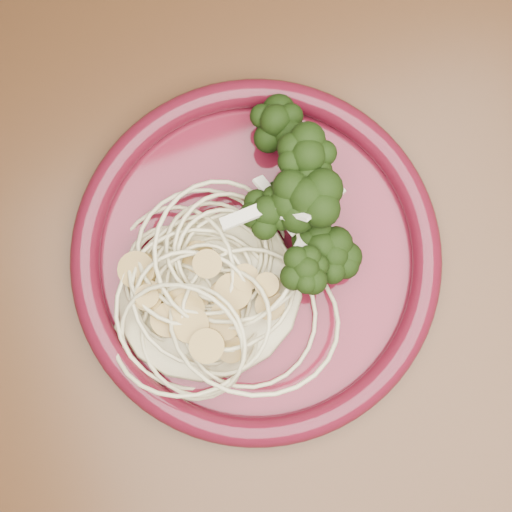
% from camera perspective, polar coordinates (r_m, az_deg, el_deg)
% --- Properties ---
extents(dining_table, '(1.20, 0.80, 0.75)m').
position_cam_1_polar(dining_table, '(0.68, 1.07, 0.16)').
color(dining_table, '#472814').
rests_on(dining_table, ground).
extents(dinner_plate, '(0.39, 0.39, 0.02)m').
position_cam_1_polar(dinner_plate, '(0.57, -0.00, -0.13)').
color(dinner_plate, '#520E1B').
rests_on(dinner_plate, dining_table).
extents(spaghetti_pile, '(0.19, 0.18, 0.03)m').
position_cam_1_polar(spaghetti_pile, '(0.56, -3.80, -3.24)').
color(spaghetti_pile, beige).
rests_on(spaghetti_pile, dinner_plate).
extents(scallop_cluster, '(0.18, 0.18, 0.05)m').
position_cam_1_polar(scallop_cluster, '(0.52, -4.08, -2.87)').
color(scallop_cluster, '#A98944').
rests_on(scallop_cluster, spaghetti_pile).
extents(broccoli_pile, '(0.15, 0.18, 0.06)m').
position_cam_1_polar(broccoli_pile, '(0.56, 4.64, 4.22)').
color(broccoli_pile, black).
rests_on(broccoli_pile, dinner_plate).
extents(onion_garnish, '(0.10, 0.12, 0.05)m').
position_cam_1_polar(onion_garnish, '(0.53, 4.94, 5.00)').
color(onion_garnish, beige).
rests_on(onion_garnish, broccoli_pile).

